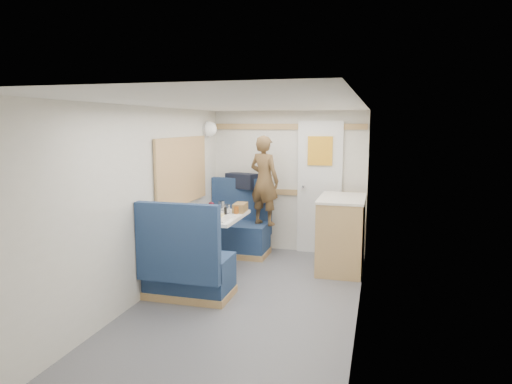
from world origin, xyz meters
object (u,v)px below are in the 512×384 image
(tumbler_mid, at_px, (221,206))
(bread_loaf, at_px, (240,208))
(beer_glass, at_px, (237,210))
(orange_fruit, at_px, (217,215))
(duffel_bag, at_px, (242,181))
(tray, at_px, (218,218))
(tumbler_right, at_px, (227,209))
(dinette_table, at_px, (216,228))
(person, at_px, (264,181))
(cheese_block, at_px, (219,215))
(wine_glass, at_px, (211,205))
(galley_counter, at_px, (341,233))
(tumbler_left, at_px, (189,215))
(bench_near, at_px, (187,270))
(pepper_grinder, at_px, (225,211))
(bench_far, at_px, (237,233))
(dome_light, at_px, (209,129))

(tumbler_mid, bearing_deg, bread_loaf, -7.84)
(beer_glass, bearing_deg, orange_fruit, -106.62)
(duffel_bag, relative_size, tray, 1.22)
(tumbler_mid, bearing_deg, tumbler_right, -51.16)
(tumbler_right, bearing_deg, beer_glass, 2.88)
(dinette_table, xyz_separation_m, person, (0.40, 0.84, 0.49))
(bread_loaf, bearing_deg, beer_glass, -94.18)
(cheese_block, distance_m, wine_glass, 0.20)
(galley_counter, relative_size, beer_glass, 9.82)
(galley_counter, relative_size, tumbler_left, 8.35)
(tumbler_left, xyz_separation_m, tumbler_mid, (0.16, 0.66, 0.01))
(bench_near, relative_size, tumbler_mid, 8.73)
(bench_near, distance_m, bread_loaf, 1.27)
(pepper_grinder, bearing_deg, bench_far, 97.39)
(bread_loaf, bearing_deg, tumbler_left, -123.99)
(wine_glass, bearing_deg, bread_loaf, 49.29)
(tumbler_left, relative_size, tumbler_right, 1.01)
(orange_fruit, distance_m, beer_glass, 0.40)
(cheese_block, relative_size, beer_glass, 1.13)
(dinette_table, distance_m, galley_counter, 1.57)
(galley_counter, relative_size, bread_loaf, 3.50)
(bench_far, xyz_separation_m, tumbler_left, (-0.20, -1.20, 0.47))
(tray, bearing_deg, person, 74.71)
(dinette_table, bearing_deg, bread_loaf, 52.13)
(bench_far, height_order, bench_near, same)
(galley_counter, height_order, tumbler_right, galley_counter)
(duffel_bag, relative_size, tumbler_mid, 3.71)
(bench_near, xyz_separation_m, tray, (0.11, 0.65, 0.43))
(tumbler_left, xyz_separation_m, pepper_grinder, (0.30, 0.41, -0.01))
(bench_near, height_order, beer_glass, bench_near)
(bench_far, bearing_deg, tumbler_mid, -94.07)
(tumbler_mid, bearing_deg, galley_counter, 8.47)
(dome_light, xyz_separation_m, beer_glass, (0.61, -0.69, -0.98))
(dinette_table, height_order, dome_light, dome_light)
(galley_counter, relative_size, wine_glass, 5.48)
(tumbler_mid, bearing_deg, bench_near, -88.15)
(bench_far, distance_m, tumbler_left, 1.30)
(cheese_block, distance_m, tumbler_mid, 0.49)
(tumbler_left, bearing_deg, bench_far, 80.73)
(wine_glass, bearing_deg, dinette_table, 27.92)
(bench_far, distance_m, tumbler_right, 0.86)
(tumbler_right, bearing_deg, tumbler_left, -120.75)
(person, distance_m, beer_glass, 0.76)
(bench_near, height_order, tumbler_mid, bench_near)
(cheese_block, bearing_deg, pepper_grinder, 88.39)
(bench_far, distance_m, cheese_block, 1.11)
(bench_near, height_order, duffel_bag, duffel_bag)
(tumbler_right, xyz_separation_m, pepper_grinder, (0.01, -0.09, -0.01))
(tray, bearing_deg, bench_near, -99.34)
(bench_near, distance_m, tray, 0.79)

